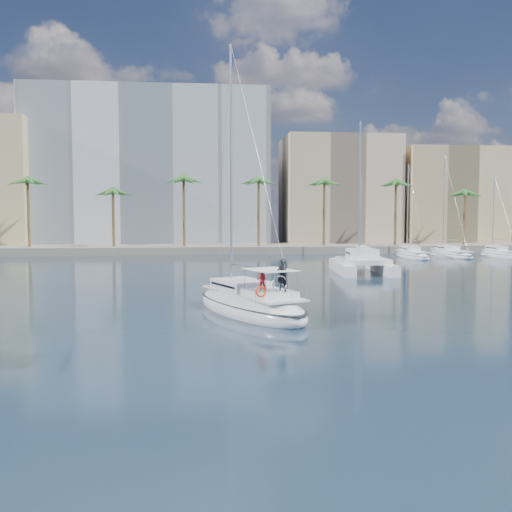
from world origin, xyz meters
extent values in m
plane|color=black|center=(0.00, 0.00, 0.00)|extent=(160.00, 160.00, 0.00)
cube|color=gray|center=(0.00, 61.00, 0.60)|extent=(120.00, 14.00, 1.20)
cube|color=white|center=(-12.00, 73.00, 14.00)|extent=(42.00, 16.00, 28.00)
cube|color=#C4AA8C|center=(22.00, 70.00, 10.00)|extent=(20.00, 14.00, 20.00)
cube|color=tan|center=(42.00, 68.00, 9.00)|extent=(18.00, 12.00, 18.00)
cylinder|color=brown|center=(0.00, 57.00, 5.25)|extent=(0.44, 0.44, 10.50)
sphere|color=#2F6726|center=(0.00, 57.00, 10.50)|extent=(3.60, 3.60, 3.60)
cylinder|color=brown|center=(34.00, 57.00, 5.25)|extent=(0.44, 0.44, 10.50)
sphere|color=#2F6726|center=(34.00, 57.00, 10.50)|extent=(3.60, 3.60, 3.60)
ellipsoid|color=white|center=(-0.43, 2.22, 0.36)|extent=(7.99, 12.34, 2.45)
ellipsoid|color=black|center=(-0.43, 2.22, 0.71)|extent=(8.06, 12.45, 0.18)
cube|color=silver|center=(-0.35, 2.01, 1.29)|extent=(5.86, 9.20, 0.12)
cube|color=silver|center=(-0.87, 3.27, 1.65)|extent=(3.81, 4.53, 0.60)
cube|color=black|center=(-0.87, 3.27, 1.67)|extent=(3.66, 4.12, 0.14)
cylinder|color=#B7BABF|center=(-1.39, 4.53, 9.08)|extent=(0.15, 0.15, 15.47)
cylinder|color=#B7BABF|center=(-0.48, 2.33, 2.85)|extent=(1.93, 4.44, 0.11)
cube|color=silver|center=(0.52, -0.08, 1.53)|extent=(3.20, 3.58, 0.36)
cube|color=white|center=(0.57, -0.19, 2.90)|extent=(3.20, 3.58, 0.04)
torus|color=silver|center=(0.96, -1.13, 2.20)|extent=(0.90, 0.42, 0.96)
torus|color=red|center=(-0.20, -2.10, 1.90)|extent=(0.66, 0.42, 0.64)
imported|color=black|center=(1.16, -0.80, 2.63)|extent=(0.79, 0.67, 1.85)
imported|color=#AD1A29|center=(0.06, -0.16, 2.32)|extent=(0.64, 0.53, 1.22)
cube|color=white|center=(11.49, 26.10, 0.55)|extent=(2.19, 10.92, 1.10)
cube|color=white|center=(15.70, 25.71, 0.55)|extent=(2.19, 10.92, 1.10)
cube|color=silver|center=(13.55, 25.36, 1.30)|extent=(5.35, 6.38, 0.50)
cube|color=silver|center=(13.60, 25.91, 2.00)|extent=(3.27, 3.51, 1.00)
cube|color=black|center=(13.60, 25.91, 2.05)|extent=(3.25, 3.08, 0.18)
cylinder|color=#B7BABF|center=(13.75, 27.53, 8.73)|extent=(0.18, 0.18, 14.47)
ellipsoid|color=silver|center=(-0.75, 4.24, 0.85)|extent=(0.25, 0.48, 0.23)
sphere|color=silver|center=(-0.75, 4.47, 0.87)|extent=(0.13, 0.13, 0.13)
cube|color=gray|center=(-1.10, 4.24, 0.88)|extent=(0.55, 0.20, 0.13)
cube|color=gray|center=(-0.41, 4.24, 0.88)|extent=(0.55, 0.20, 0.13)
camera|label=1|loc=(-3.57, -32.30, 6.00)|focal=40.00mm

